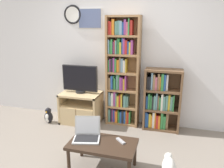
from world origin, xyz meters
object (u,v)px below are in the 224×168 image
Objects in this scene: bookshelf_tall at (121,73)px; remote_near_laptop at (121,141)px; coffee_table at (103,146)px; laptop at (87,133)px; tv_stand at (81,107)px; television at (80,79)px; cat at (169,167)px; bookshelf_short at (160,101)px; penguin_figurine at (48,116)px.

bookshelf_tall reaches higher than remote_near_laptop.
laptop is at bearing 165.11° from coffee_table.
television is at bearing 108.96° from tv_stand.
remote_near_laptop is at bearing -10.58° from laptop.
television is 2.18m from cat.
coffee_table is (-0.62, -1.38, -0.19)m from bookshelf_short.
laptop is at bearing 168.05° from cat.
cat is (0.21, -1.30, -0.39)m from bookshelf_short.
bookshelf_tall is 4.95× the size of laptop.
coffee_table is 2.15× the size of laptop.
remote_near_laptop is (1.07, -1.18, -0.45)m from television.
bookshelf_tall reaches higher than coffee_table.
cat reaches higher than penguin_figurine.
cat is 2.45m from penguin_figurine.
coffee_table is 1.98× the size of cat.
laptop is (-0.23, 0.06, 0.11)m from coffee_table.
laptop is 2.72× the size of remote_near_laptop.
cat is at bearing -13.01° from laptop.
bookshelf_tall is 1.82m from cat.
coffee_table is 0.86m from cat.
bookshelf_short is 1.57m from laptop.
laptop is at bearing -96.05° from bookshelf_tall.
bookshelf_tall is 1.80× the size of bookshelf_short.
bookshelf_tall is at bearing 178.13° from bookshelf_short.
television is 2.25× the size of penguin_figurine.
bookshelf_short reaches higher than coffee_table.
bookshelf_short is (1.47, 0.10, -0.32)m from television.
tv_stand is 1.49m from bookshelf_short.
penguin_figurine is at bearing -170.28° from bookshelf_short.
bookshelf_short is 1.52m from coffee_table.
television is 0.79× the size of coffee_table.
coffee_table is 5.84× the size of remote_near_laptop.
remote_near_laptop reaches higher than cat.
laptop is (0.62, -1.21, -0.39)m from television.
cat is at bearing -35.29° from television.
remote_near_laptop is at bearing 22.84° from coffee_table.
bookshelf_tall reaches higher than penguin_figurine.
penguin_figurine is at bearing -164.31° from bookshelf_tall.
bookshelf_tall is at bearing 93.80° from coffee_table.
laptop is 1.56m from penguin_figurine.
television reaches higher than cat.
television reaches higher than coffee_table.
cat is at bearing -80.85° from bookshelf_short.
television is 1.51m from bookshelf_short.
remote_near_laptop reaches higher than penguin_figurine.
laptop is at bearing -123.09° from bookshelf_short.
tv_stand is 0.67× the size of bookshelf_short.
bookshelf_short is 3.65× the size of penguin_figurine.
bookshelf_short is 1.36m from remote_near_laptop.
bookshelf_tall is 13.46× the size of remote_near_laptop.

